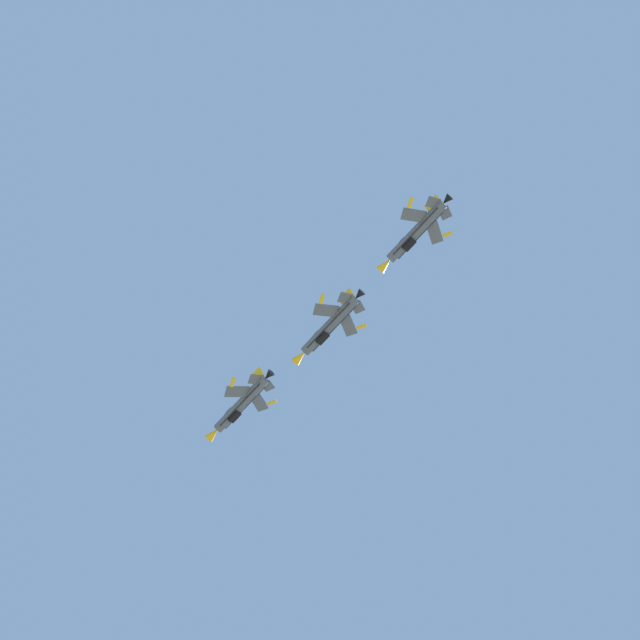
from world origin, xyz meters
The scene contains 3 objects.
fighter_jet_lead centered at (-38.43, 55.02, 150.57)m, with size 14.65×10.44×5.40m.
fighter_jet_left_wing centered at (-19.98, 46.48, 149.13)m, with size 14.65×10.65×5.07m.
fighter_jet_right_wing centered at (-2.31, 37.01, 151.27)m, with size 14.65×10.65×5.07m.
Camera 1 is at (-5.18, -0.01, 1.83)m, focal length 54.70 mm.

